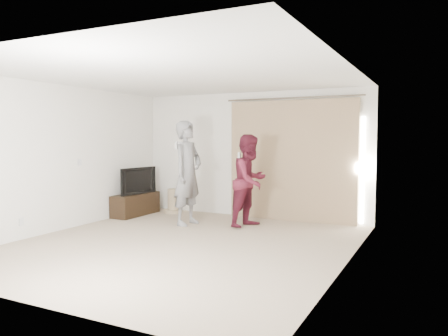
{
  "coord_description": "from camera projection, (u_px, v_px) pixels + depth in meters",
  "views": [
    {
      "loc": [
        3.58,
        -5.67,
        1.66
      ],
      "look_at": [
        0.14,
        1.2,
        1.12
      ],
      "focal_mm": 35.0,
      "sensor_mm": 36.0,
      "label": 1
    }
  ],
  "objects": [
    {
      "name": "floor",
      "position": [
        182.0,
        245.0,
        6.78
      ],
      "size": [
        5.5,
        5.5,
        0.0
      ],
      "primitive_type": "plane",
      "color": "tan",
      "rests_on": "ground"
    },
    {
      "name": "wall_back",
      "position": [
        251.0,
        155.0,
        9.14
      ],
      "size": [
        5.0,
        0.04,
        2.6
      ],
      "primitive_type": "cube",
      "color": "silver",
      "rests_on": "ground"
    },
    {
      "name": "wall_left",
      "position": [
        62.0,
        158.0,
        7.8
      ],
      "size": [
        0.04,
        5.5,
        2.6
      ],
      "color": "silver",
      "rests_on": "ground"
    },
    {
      "name": "ceiling",
      "position": [
        180.0,
        75.0,
        6.59
      ],
      "size": [
        5.0,
        5.5,
        0.01
      ],
      "primitive_type": "cube",
      "color": "silver",
      "rests_on": "wall_back"
    },
    {
      "name": "curtain",
      "position": [
        292.0,
        161.0,
        8.68
      ],
      "size": [
        2.8,
        0.11,
        2.46
      ],
      "color": "tan",
      "rests_on": "ground"
    },
    {
      "name": "tv_console",
      "position": [
        136.0,
        204.0,
        9.35
      ],
      "size": [
        0.41,
        1.2,
        0.46
      ],
      "primitive_type": "cube",
      "color": "black",
      "rests_on": "ground"
    },
    {
      "name": "tv",
      "position": [
        135.0,
        181.0,
        9.31
      ],
      "size": [
        0.25,
        0.99,
        0.57
      ],
      "primitive_type": "imported",
      "rotation": [
        0.0,
        0.0,
        1.44
      ],
      "color": "black",
      "rests_on": "tv_console"
    },
    {
      "name": "scratching_post",
      "position": [
        173.0,
        203.0,
        9.66
      ],
      "size": [
        0.4,
        0.4,
        0.53
      ],
      "color": "tan",
      "rests_on": "ground"
    },
    {
      "name": "person_man",
      "position": [
        188.0,
        173.0,
        8.29
      ],
      "size": [
        0.52,
        0.75,
        1.98
      ],
      "color": "slate",
      "rests_on": "ground"
    },
    {
      "name": "person_woman",
      "position": [
        250.0,
        181.0,
        8.11
      ],
      "size": [
        0.83,
        0.97,
        1.72
      ],
      "color": "#511624",
      "rests_on": "ground"
    }
  ]
}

